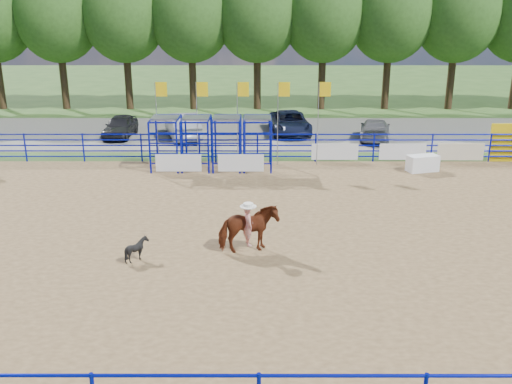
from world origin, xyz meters
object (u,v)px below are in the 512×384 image
at_px(horse_and_rider, 248,227).
at_px(car_a, 120,126).
at_px(car_d, 375,129).
at_px(car_c, 290,123).
at_px(car_b, 183,125).
at_px(calf, 137,249).
at_px(announcer_table, 423,163).

height_order(horse_and_rider, car_a, horse_and_rider).
bearing_deg(horse_and_rider, car_d, 65.89).
bearing_deg(car_c, horse_and_rider, -101.74).
bearing_deg(car_d, car_b, 9.94).
relative_size(horse_and_rider, car_d, 0.55).
bearing_deg(calf, horse_and_rider, -80.25).
xyz_separation_m(calf, car_d, (10.93, 17.25, 0.22)).
height_order(announcer_table, car_d, car_d).
height_order(calf, car_a, car_a).
xyz_separation_m(car_a, car_c, (10.49, 0.95, 0.03)).
bearing_deg(announcer_table, car_b, 149.65).
distance_m(calf, car_a, 18.57).
relative_size(car_a, car_d, 0.91).
bearing_deg(announcer_table, calf, -139.15).
height_order(car_b, car_c, car_b).
bearing_deg(car_a, car_d, -0.44).
distance_m(calf, car_b, 17.69).
bearing_deg(car_d, horse_and_rider, 77.89).
xyz_separation_m(calf, car_b, (-0.72, 17.67, 0.38)).
bearing_deg(horse_and_rider, car_c, 82.63).
xyz_separation_m(car_c, car_d, (5.05, -1.69, -0.07)).
xyz_separation_m(car_a, car_d, (15.54, -0.74, -0.04)).
distance_m(car_a, car_d, 15.56).
distance_m(announcer_table, calf, 15.72).
height_order(announcer_table, calf, announcer_table).
xyz_separation_m(horse_and_rider, car_a, (-8.13, 17.31, -0.23)).
height_order(car_a, car_d, car_a).
bearing_deg(car_d, announcer_table, 109.86).
distance_m(announcer_table, car_b, 14.62).
bearing_deg(calf, car_c, -18.50).
distance_m(car_a, car_b, 3.90).
bearing_deg(calf, car_d, -33.61).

